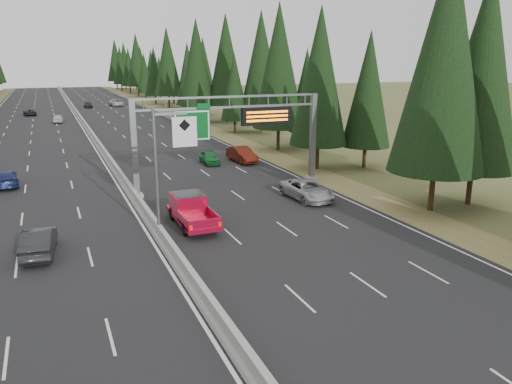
% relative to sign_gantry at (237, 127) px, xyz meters
% --- Properties ---
extents(road, '(32.00, 260.00, 0.08)m').
position_rel_sign_gantry_xyz_m(road, '(-8.92, 45.12, -5.23)').
color(road, black).
rests_on(road, ground).
extents(shoulder_right, '(3.60, 260.00, 0.06)m').
position_rel_sign_gantry_xyz_m(shoulder_right, '(8.88, 45.12, -5.24)').
color(shoulder_right, olive).
rests_on(shoulder_right, ground).
extents(median_barrier, '(0.70, 260.00, 0.85)m').
position_rel_sign_gantry_xyz_m(median_barrier, '(-8.92, 45.12, -4.85)').
color(median_barrier, gray).
rests_on(median_barrier, road).
extents(sign_gantry, '(16.75, 0.98, 7.80)m').
position_rel_sign_gantry_xyz_m(sign_gantry, '(0.00, 0.00, 0.00)').
color(sign_gantry, slate).
rests_on(sign_gantry, road).
extents(hov_sign_pole, '(2.80, 0.50, 8.00)m').
position_rel_sign_gantry_xyz_m(hov_sign_pole, '(-8.33, -9.92, -0.54)').
color(hov_sign_pole, slate).
rests_on(hov_sign_pole, road).
extents(tree_row_right, '(11.89, 243.94, 18.99)m').
position_rel_sign_gantry_xyz_m(tree_row_right, '(12.90, 37.42, 4.10)').
color(tree_row_right, black).
rests_on(tree_row_right, ground).
extents(silver_minivan, '(2.77, 5.52, 1.50)m').
position_rel_sign_gantry_xyz_m(silver_minivan, '(3.71, -5.52, -4.44)').
color(silver_minivan, '#9B9B9F').
rests_on(silver_minivan, road).
extents(red_pickup, '(2.15, 6.02, 1.96)m').
position_rel_sign_gantry_xyz_m(red_pickup, '(-6.40, -7.91, -4.10)').
color(red_pickup, black).
rests_on(red_pickup, road).
extents(car_ahead_green, '(1.94, 4.16, 1.38)m').
position_rel_sign_gantry_xyz_m(car_ahead_green, '(0.85, 10.72, -4.50)').
color(car_ahead_green, '#16642A').
rests_on(car_ahead_green, road).
extents(car_ahead_dkred, '(2.02, 5.02, 1.62)m').
position_rel_sign_gantry_xyz_m(car_ahead_dkred, '(4.31, 10.13, -4.38)').
color(car_ahead_dkred, '#4D130B').
rests_on(car_ahead_dkred, road).
extents(car_ahead_dkgrey, '(2.12, 4.64, 1.32)m').
position_rel_sign_gantry_xyz_m(car_ahead_dkgrey, '(4.49, 35.99, -4.53)').
color(car_ahead_dkgrey, black).
rests_on(car_ahead_dkgrey, road).
extents(car_ahead_white, '(2.98, 5.74, 1.55)m').
position_rel_sign_gantry_xyz_m(car_ahead_white, '(0.90, 83.28, -4.42)').
color(car_ahead_white, '#B6B6B6').
rests_on(car_ahead_white, road).
extents(car_ahead_far, '(1.84, 4.20, 1.41)m').
position_rel_sign_gantry_xyz_m(car_ahead_far, '(-5.54, 81.53, -4.48)').
color(car_ahead_far, black).
rests_on(car_ahead_far, road).
extents(car_onc_near, '(2.06, 4.79, 1.54)m').
position_rel_sign_gantry_xyz_m(car_onc_near, '(-15.75, -9.93, -4.42)').
color(car_onc_near, black).
rests_on(car_onc_near, road).
extents(car_onc_blue, '(2.45, 5.02, 1.41)m').
position_rel_sign_gantry_xyz_m(car_onc_blue, '(-18.46, 8.28, -4.49)').
color(car_onc_blue, navy).
rests_on(car_onc_blue, road).
extents(car_onc_white, '(2.07, 4.31, 1.42)m').
position_rel_sign_gantry_xyz_m(car_onc_white, '(-12.76, 54.63, -4.48)').
color(car_onc_white, silver).
rests_on(car_onc_white, road).
extents(car_onc_far, '(2.59, 4.86, 1.30)m').
position_rel_sign_gantry_xyz_m(car_onc_far, '(-17.56, 69.16, -4.54)').
color(car_onc_far, black).
rests_on(car_onc_far, road).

